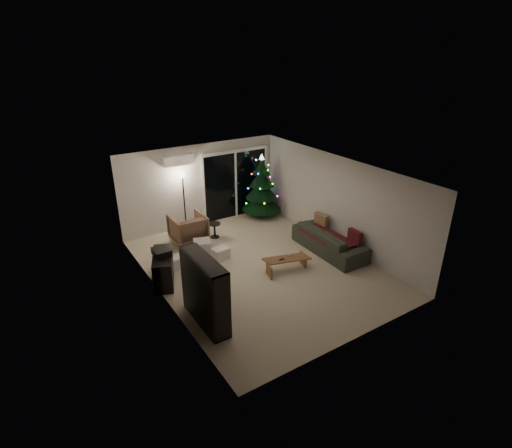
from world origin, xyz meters
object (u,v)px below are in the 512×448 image
at_px(bookshelf, 197,294).
at_px(media_cabinet, 163,268).
at_px(armchair, 188,229).
at_px(sofa, 329,240).
at_px(christmas_tree, 262,186).
at_px(coffee_table, 287,264).

relative_size(bookshelf, media_cabinet, 1.25).
bearing_deg(armchair, sofa, 140.24).
relative_size(sofa, christmas_tree, 1.09).
relative_size(media_cabinet, armchair, 1.23).
bearing_deg(sofa, coffee_table, 99.07).
bearing_deg(christmas_tree, media_cabinet, -152.65).
distance_m(sofa, coffee_table, 1.59).
bearing_deg(coffee_table, armchair, 133.37).
bearing_deg(armchair, media_cabinet, 50.49).
bearing_deg(bookshelf, christmas_tree, 62.98).
xyz_separation_m(media_cabinet, sofa, (4.30, -0.94, -0.03)).
relative_size(bookshelf, christmas_tree, 0.70).
bearing_deg(bookshelf, sofa, 31.17).
bearing_deg(bookshelf, armchair, 87.92).
xyz_separation_m(media_cabinet, armchair, (1.32, 1.58, 0.07)).
height_order(bookshelf, armchair, bookshelf).
bearing_deg(media_cabinet, christmas_tree, 49.45).
distance_m(bookshelf, sofa, 4.42).
xyz_separation_m(armchair, christmas_tree, (2.82, 0.57, 0.61)).
distance_m(media_cabinet, christmas_tree, 4.71).
distance_m(media_cabinet, sofa, 4.40).
height_order(media_cabinet, armchair, armchair).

